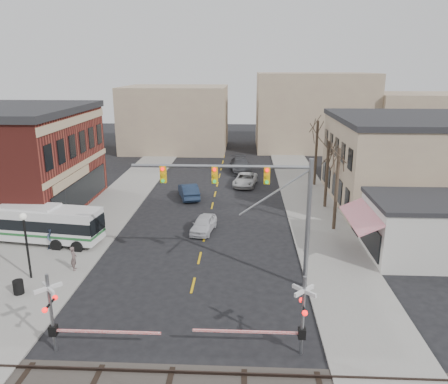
{
  "coord_description": "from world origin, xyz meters",
  "views": [
    {
      "loc": [
        3.1,
        -22.16,
        13.04
      ],
      "look_at": [
        1.49,
        10.78,
        3.5
      ],
      "focal_mm": 35.0,
      "sensor_mm": 36.0,
      "label": 1
    }
  ],
  "objects_px": {
    "car_a": "(204,224)",
    "pedestrian_near": "(74,258)",
    "traffic_signal_mast": "(260,196)",
    "trash_bin": "(18,287)",
    "transit_bus": "(30,222)",
    "street_lamp": "(25,232)",
    "pedestrian_far": "(52,239)",
    "rr_crossing_west": "(60,314)",
    "car_d": "(240,166)",
    "rr_crossing_east": "(293,316)",
    "car_b": "(189,191)",
    "car_c": "(245,180)"
  },
  "relations": [
    {
      "from": "rr_crossing_west",
      "to": "trash_bin",
      "type": "distance_m",
      "value": 7.03
    },
    {
      "from": "traffic_signal_mast",
      "to": "rr_crossing_east",
      "type": "bearing_deg",
      "value": -78.0
    },
    {
      "from": "transit_bus",
      "to": "pedestrian_near",
      "type": "relative_size",
      "value": 6.89
    },
    {
      "from": "street_lamp",
      "to": "car_c",
      "type": "height_order",
      "value": "street_lamp"
    },
    {
      "from": "traffic_signal_mast",
      "to": "street_lamp",
      "type": "xyz_separation_m",
      "value": [
        -14.37,
        0.05,
        -2.54
      ]
    },
    {
      "from": "street_lamp",
      "to": "car_c",
      "type": "distance_m",
      "value": 27.07
    },
    {
      "from": "trash_bin",
      "to": "car_c",
      "type": "relative_size",
      "value": 0.17
    },
    {
      "from": "car_b",
      "to": "pedestrian_far",
      "type": "height_order",
      "value": "pedestrian_far"
    },
    {
      "from": "transit_bus",
      "to": "pedestrian_far",
      "type": "height_order",
      "value": "transit_bus"
    },
    {
      "from": "car_c",
      "to": "pedestrian_far",
      "type": "bearing_deg",
      "value": -117.92
    },
    {
      "from": "car_c",
      "to": "pedestrian_near",
      "type": "distance_m",
      "value": 24.74
    },
    {
      "from": "traffic_signal_mast",
      "to": "rr_crossing_east",
      "type": "xyz_separation_m",
      "value": [
        1.4,
        -6.61,
        -3.8
      ]
    },
    {
      "from": "rr_crossing_east",
      "to": "street_lamp",
      "type": "xyz_separation_m",
      "value": [
        -15.78,
        6.66,
        1.25
      ]
    },
    {
      "from": "pedestrian_near",
      "to": "rr_crossing_west",
      "type": "bearing_deg",
      "value": -173.37
    },
    {
      "from": "pedestrian_far",
      "to": "rr_crossing_east",
      "type": "bearing_deg",
      "value": -59.76
    },
    {
      "from": "car_c",
      "to": "car_b",
      "type": "bearing_deg",
      "value": -129.0
    },
    {
      "from": "traffic_signal_mast",
      "to": "rr_crossing_east",
      "type": "distance_m",
      "value": 7.75
    },
    {
      "from": "street_lamp",
      "to": "pedestrian_far",
      "type": "relative_size",
      "value": 2.73
    },
    {
      "from": "rr_crossing_west",
      "to": "transit_bus",
      "type": "bearing_deg",
      "value": 120.91
    },
    {
      "from": "car_b",
      "to": "car_d",
      "type": "height_order",
      "value": "car_d"
    },
    {
      "from": "car_a",
      "to": "car_d",
      "type": "bearing_deg",
      "value": 92.0
    },
    {
      "from": "car_a",
      "to": "pedestrian_near",
      "type": "xyz_separation_m",
      "value": [
        -7.82,
        -7.56,
        0.27
      ]
    },
    {
      "from": "pedestrian_far",
      "to": "car_b",
      "type": "bearing_deg",
      "value": 33.12
    },
    {
      "from": "rr_crossing_east",
      "to": "car_d",
      "type": "relative_size",
      "value": 0.95
    },
    {
      "from": "street_lamp",
      "to": "car_d",
      "type": "distance_m",
      "value": 32.56
    },
    {
      "from": "transit_bus",
      "to": "car_d",
      "type": "distance_m",
      "value": 28.55
    },
    {
      "from": "street_lamp",
      "to": "pedestrian_far",
      "type": "bearing_deg",
      "value": 97.05
    },
    {
      "from": "transit_bus",
      "to": "street_lamp",
      "type": "xyz_separation_m",
      "value": [
        2.75,
        -5.94,
        1.6
      ]
    },
    {
      "from": "car_a",
      "to": "pedestrian_far",
      "type": "bearing_deg",
      "value": -148.8
    },
    {
      "from": "traffic_signal_mast",
      "to": "trash_bin",
      "type": "xyz_separation_m",
      "value": [
        -14.13,
        -1.95,
        -5.22
      ]
    },
    {
      "from": "transit_bus",
      "to": "trash_bin",
      "type": "height_order",
      "value": "transit_bus"
    },
    {
      "from": "car_a",
      "to": "car_c",
      "type": "bearing_deg",
      "value": 86.29
    },
    {
      "from": "transit_bus",
      "to": "street_lamp",
      "type": "bearing_deg",
      "value": -65.13
    },
    {
      "from": "transit_bus",
      "to": "car_a",
      "type": "height_order",
      "value": "transit_bus"
    },
    {
      "from": "traffic_signal_mast",
      "to": "pedestrian_far",
      "type": "distance_m",
      "value": 16.35
    },
    {
      "from": "street_lamp",
      "to": "car_c",
      "type": "relative_size",
      "value": 0.87
    },
    {
      "from": "rr_crossing_east",
      "to": "car_d",
      "type": "xyz_separation_m",
      "value": [
        -2.9,
        36.47,
        -1.11
      ]
    },
    {
      "from": "pedestrian_far",
      "to": "traffic_signal_mast",
      "type": "bearing_deg",
      "value": -42.39
    },
    {
      "from": "car_c",
      "to": "transit_bus",
      "type": "bearing_deg",
      "value": -124.2
    },
    {
      "from": "rr_crossing_west",
      "to": "rr_crossing_east",
      "type": "xyz_separation_m",
      "value": [
        10.79,
        0.33,
        0.0
      ]
    },
    {
      "from": "trash_bin",
      "to": "pedestrian_far",
      "type": "relative_size",
      "value": 0.53
    },
    {
      "from": "car_d",
      "to": "rr_crossing_east",
      "type": "bearing_deg",
      "value": -92.3
    },
    {
      "from": "traffic_signal_mast",
      "to": "car_d",
      "type": "bearing_deg",
      "value": 92.86
    },
    {
      "from": "car_c",
      "to": "car_d",
      "type": "height_order",
      "value": "car_d"
    },
    {
      "from": "rr_crossing_west",
      "to": "pedestrian_far",
      "type": "bearing_deg",
      "value": 115.73
    },
    {
      "from": "rr_crossing_east",
      "to": "pedestrian_far",
      "type": "bearing_deg",
      "value": 145.61
    },
    {
      "from": "street_lamp",
      "to": "car_d",
      "type": "xyz_separation_m",
      "value": [
        12.88,
        29.81,
        -2.36
      ]
    },
    {
      "from": "rr_crossing_west",
      "to": "pedestrian_near",
      "type": "height_order",
      "value": "rr_crossing_west"
    },
    {
      "from": "traffic_signal_mast",
      "to": "street_lamp",
      "type": "relative_size",
      "value": 2.41
    },
    {
      "from": "transit_bus",
      "to": "car_d",
      "type": "height_order",
      "value": "transit_bus"
    }
  ]
}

